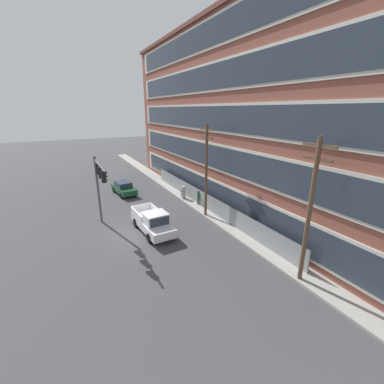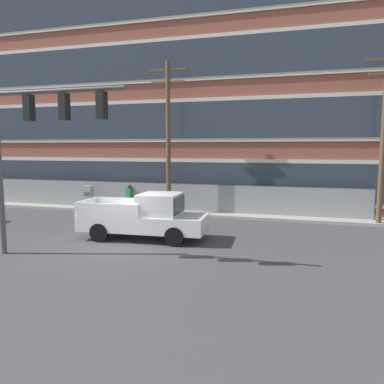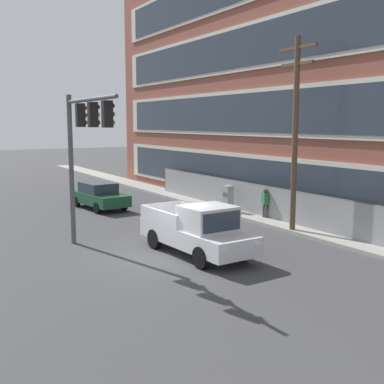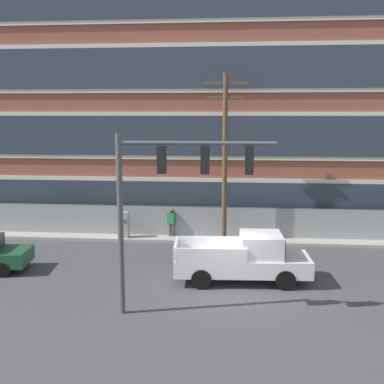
{
  "view_description": "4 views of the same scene",
  "coord_description": "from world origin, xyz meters",
  "px_view_note": "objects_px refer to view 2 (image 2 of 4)",
  "views": [
    {
      "loc": [
        19.79,
        -5.05,
        10.09
      ],
      "look_at": [
        2.8,
        3.76,
        3.9
      ],
      "focal_mm": 24.0,
      "sensor_mm": 36.0,
      "label": 1
    },
    {
      "loc": [
        6.93,
        -13.72,
        3.98
      ],
      "look_at": [
        2.41,
        2.04,
        2.03
      ],
      "focal_mm": 35.0,
      "sensor_mm": 36.0,
      "label": 2
    },
    {
      "loc": [
        16.02,
        -8.32,
        5.08
      ],
      "look_at": [
        -0.82,
        1.72,
        2.26
      ],
      "focal_mm": 45.0,
      "sensor_mm": 36.0,
      "label": 3
    },
    {
      "loc": [
        0.14,
        -18.0,
        6.9
      ],
      "look_at": [
        -1.85,
        3.88,
        3.27
      ],
      "focal_mm": 45.0,
      "sensor_mm": 36.0,
      "label": 4
    }
  ],
  "objects_px": {
    "utility_pole_midblock": "(384,131)",
    "utility_pole_near_corner": "(168,132)",
    "traffic_signal_mast": "(35,132)",
    "pedestrian_near_cabinet": "(129,196)",
    "pickup_truck_white": "(146,217)",
    "electrical_cabinet": "(88,198)"
  },
  "relations": [
    {
      "from": "utility_pole_near_corner",
      "to": "pickup_truck_white",
      "type": "bearing_deg",
      "value": -80.07
    },
    {
      "from": "electrical_cabinet",
      "to": "pedestrian_near_cabinet",
      "type": "height_order",
      "value": "pedestrian_near_cabinet"
    },
    {
      "from": "traffic_signal_mast",
      "to": "pedestrian_near_cabinet",
      "type": "distance_m",
      "value": 10.78
    },
    {
      "from": "pickup_truck_white",
      "to": "utility_pole_near_corner",
      "type": "relative_size",
      "value": 0.64
    },
    {
      "from": "utility_pole_midblock",
      "to": "electrical_cabinet",
      "type": "height_order",
      "value": "utility_pole_midblock"
    },
    {
      "from": "utility_pole_midblock",
      "to": "utility_pole_near_corner",
      "type": "bearing_deg",
      "value": -179.57
    },
    {
      "from": "utility_pole_midblock",
      "to": "pedestrian_near_cabinet",
      "type": "height_order",
      "value": "utility_pole_midblock"
    },
    {
      "from": "utility_pole_midblock",
      "to": "pickup_truck_white",
      "type": "bearing_deg",
      "value": -150.48
    },
    {
      "from": "traffic_signal_mast",
      "to": "electrical_cabinet",
      "type": "bearing_deg",
      "value": 111.87
    },
    {
      "from": "traffic_signal_mast",
      "to": "utility_pole_near_corner",
      "type": "bearing_deg",
      "value": 79.93
    },
    {
      "from": "electrical_cabinet",
      "to": "pedestrian_near_cabinet",
      "type": "relative_size",
      "value": 0.94
    },
    {
      "from": "utility_pole_midblock",
      "to": "electrical_cabinet",
      "type": "distance_m",
      "value": 17.3
    },
    {
      "from": "utility_pole_near_corner",
      "to": "electrical_cabinet",
      "type": "distance_m",
      "value": 6.84
    },
    {
      "from": "utility_pole_near_corner",
      "to": "pedestrian_near_cabinet",
      "type": "distance_m",
      "value": 4.94
    },
    {
      "from": "utility_pole_near_corner",
      "to": "utility_pole_midblock",
      "type": "relative_size",
      "value": 1.01
    },
    {
      "from": "utility_pole_near_corner",
      "to": "utility_pole_midblock",
      "type": "distance_m",
      "value": 11.35
    },
    {
      "from": "pedestrian_near_cabinet",
      "to": "pickup_truck_white",
      "type": "bearing_deg",
      "value": -58.91
    },
    {
      "from": "traffic_signal_mast",
      "to": "utility_pole_midblock",
      "type": "relative_size",
      "value": 0.71
    },
    {
      "from": "utility_pole_near_corner",
      "to": "electrical_cabinet",
      "type": "bearing_deg",
      "value": 178.14
    },
    {
      "from": "utility_pole_near_corner",
      "to": "utility_pole_midblock",
      "type": "bearing_deg",
      "value": 0.43
    },
    {
      "from": "traffic_signal_mast",
      "to": "pedestrian_near_cabinet",
      "type": "height_order",
      "value": "traffic_signal_mast"
    },
    {
      "from": "pedestrian_near_cabinet",
      "to": "utility_pole_near_corner",
      "type": "bearing_deg",
      "value": -14.45
    }
  ]
}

